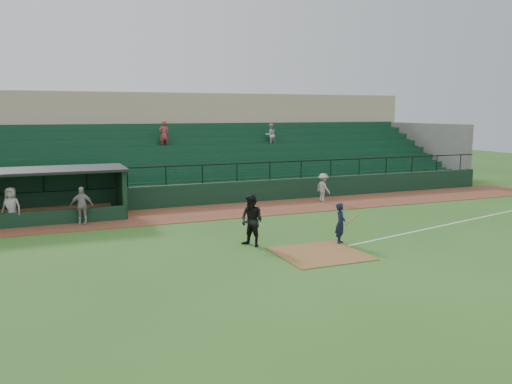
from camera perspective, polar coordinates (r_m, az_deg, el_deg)
name	(u,v)px	position (r m, az deg, el deg)	size (l,w,h in m)	color
ground	(307,247)	(19.88, 5.53, -6.01)	(90.00, 90.00, 0.00)	#2E5D1E
warning_track	(234,210)	(27.03, -2.43, -2.01)	(40.00, 4.00, 0.03)	brown
home_plate_dirt	(320,254)	(19.03, 6.95, -6.66)	(3.00, 3.00, 0.03)	brown
foul_line	(450,224)	(25.42, 20.39, -3.27)	(18.00, 0.09, 0.01)	white
stadium_structure	(190,154)	(34.74, -7.24, 4.11)	(38.00, 13.08, 6.40)	black
dugout	(27,192)	(26.79, -23.66, 0.02)	(8.90, 3.20, 2.42)	black
batter_at_plate	(341,223)	(20.45, 9.18, -3.38)	(1.13, 0.71, 1.59)	black
umpire	(252,221)	(19.74, -0.46, -3.14)	(0.96, 0.75, 1.97)	black
runner	(323,188)	(29.64, 7.33, 0.47)	(1.03, 0.59, 1.60)	#A09B96
dugout_player_a	(82,206)	(24.77, -18.44, -1.41)	(1.00, 0.42, 1.70)	#A09B96
dugout_player_b	(11,207)	(25.33, -25.06, -1.50)	(0.86, 0.56, 1.76)	#A7A19C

